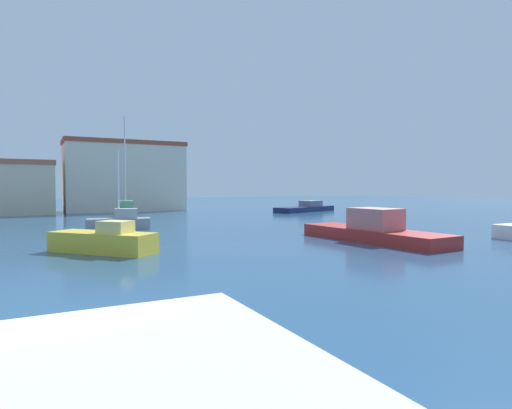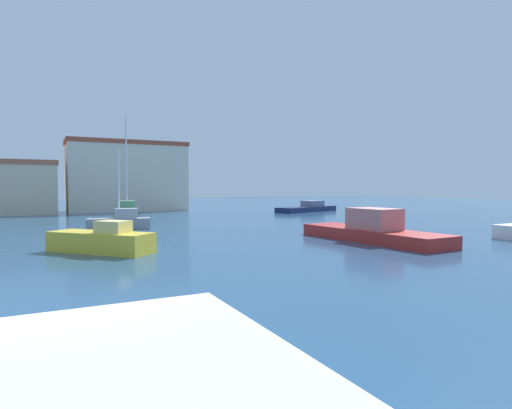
# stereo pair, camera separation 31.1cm
# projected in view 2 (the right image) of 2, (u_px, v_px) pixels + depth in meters

# --- Properties ---
(water) EXTENTS (160.00, 160.00, 0.00)m
(water) POSITION_uv_depth(u_px,v_px,m) (260.00, 225.00, 32.11)
(water) COLOR navy
(water) RESTS_ON ground
(sailboat_grey_behind_lamppost) EXTENTS (4.28, 2.08, 5.37)m
(sailboat_grey_behind_lamppost) POSITION_uv_depth(u_px,v_px,m) (120.00, 221.00, 28.72)
(sailboat_grey_behind_lamppost) COLOR gray
(sailboat_grey_behind_lamppost) RESTS_ON water
(motorboat_navy_inner_mooring) EXTENTS (9.17, 5.26, 1.24)m
(motorboat_navy_inner_mooring) POSITION_uv_depth(u_px,v_px,m) (308.00, 208.00, 49.50)
(motorboat_navy_inner_mooring) COLOR #19234C
(motorboat_navy_inner_mooring) RESTS_ON water
(motorboat_red_distant_east) EXTENTS (2.98, 8.94, 1.75)m
(motorboat_red_distant_east) POSITION_uv_depth(u_px,v_px,m) (372.00, 231.00, 22.48)
(motorboat_red_distant_east) COLOR #B22823
(motorboat_red_distant_east) RESTS_ON water
(sailboat_green_far_right) EXTENTS (2.77, 6.22, 9.35)m
(sailboat_green_far_right) POSITION_uv_depth(u_px,v_px,m) (127.00, 212.00, 39.10)
(sailboat_green_far_right) COLOR #28703D
(sailboat_green_far_right) RESTS_ON water
(motorboat_yellow_distant_north) EXTENTS (4.34, 4.60, 1.41)m
(motorboat_yellow_distant_north) POSITION_uv_depth(u_px,v_px,m) (102.00, 241.00, 18.61)
(motorboat_yellow_distant_north) COLOR gold
(motorboat_yellow_distant_north) RESTS_ON water
(harbor_office) EXTENTS (13.59, 6.18, 8.25)m
(harbor_office) POSITION_uv_depth(u_px,v_px,m) (127.00, 176.00, 50.62)
(harbor_office) COLOR beige
(harbor_office) RESTS_ON ground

